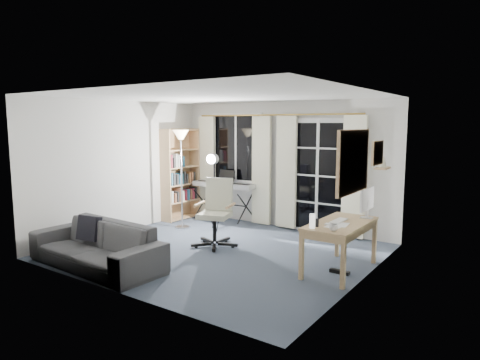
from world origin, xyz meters
name	(u,v)px	position (x,y,z in m)	size (l,w,h in m)	color
floor	(220,252)	(0.00, 0.00, -0.01)	(4.50, 4.00, 0.02)	#3D4758
window	(237,148)	(-1.05, 1.97, 1.50)	(1.20, 0.08, 1.40)	white
french_door	(318,177)	(0.75, 1.97, 1.03)	(1.32, 0.09, 2.11)	white
curtains	(273,171)	(-0.14, 1.88, 1.09)	(3.60, 0.07, 2.13)	gold
bookshelf	(179,176)	(-2.12, 1.39, 0.89)	(0.34, 0.89, 1.88)	tan
torchiere_lamp	(181,150)	(-1.51, 0.81, 1.50)	(0.37, 0.37, 1.87)	#B2B2B7
keyboard_piano	(224,186)	(-1.17, 1.70, 0.74)	(1.37, 0.70, 0.98)	black
studio_light	(213,168)	(-0.89, 0.98, 1.18)	(0.28, 0.29, 1.47)	black
office_chair	(217,206)	(-0.28, 0.30, 0.65)	(0.76, 0.73, 1.10)	black
desk	(341,228)	(1.88, 0.22, 0.59)	(0.64, 1.26, 0.67)	#AB7D58
monitor	(367,200)	(2.08, 0.67, 0.93)	(0.16, 0.49, 0.42)	silver
desk_clutter	(330,236)	(1.82, 0.00, 0.53)	(0.40, 0.76, 0.85)	white
mug	(333,227)	(1.98, -0.28, 0.73)	(0.11, 0.09, 0.11)	silver
wall_mirror	(353,162)	(2.22, -0.35, 1.55)	(0.04, 0.94, 0.74)	tan
framed_print	(377,153)	(2.23, 0.55, 1.60)	(0.03, 0.42, 0.32)	tan
wall_shelf	(383,164)	(2.16, 1.05, 1.41)	(0.16, 0.30, 0.18)	tan
sofa	(96,238)	(-0.98, -1.55, 0.41)	(2.13, 0.70, 0.82)	#313133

